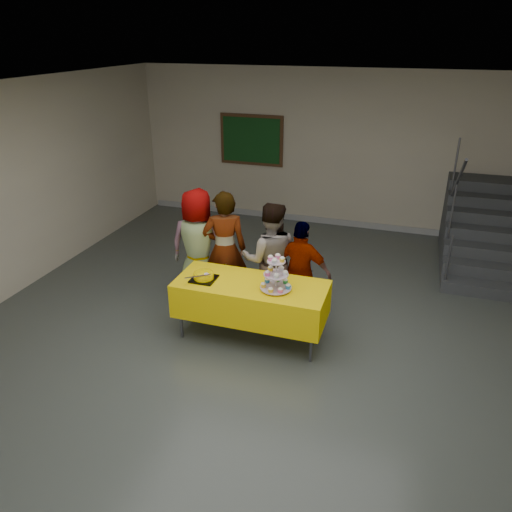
{
  "coord_description": "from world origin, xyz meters",
  "views": [
    {
      "loc": [
        1.46,
        -4.53,
        3.6
      ],
      "look_at": [
        -0.28,
        0.81,
        1.05
      ],
      "focal_mm": 35.0,
      "sensor_mm": 36.0,
      "label": 1
    }
  ],
  "objects_px": {
    "bake_table": "(251,298)",
    "cupcake_stand": "(276,277)",
    "schoolchild_d": "(301,272)",
    "schoolchild_a": "(198,246)",
    "schoolchild_c": "(270,259)",
    "schoolchild_b": "(225,249)",
    "staircase": "(484,232)",
    "bear_cake": "(204,275)",
    "noticeboard": "(251,140)"
  },
  "relations": [
    {
      "from": "bear_cake",
      "to": "schoolchild_d",
      "type": "xyz_separation_m",
      "value": [
        1.07,
        0.72,
        -0.13
      ]
    },
    {
      "from": "schoolchild_c",
      "to": "staircase",
      "type": "bearing_deg",
      "value": -151.32
    },
    {
      "from": "cupcake_stand",
      "to": "staircase",
      "type": "relative_size",
      "value": 0.19
    },
    {
      "from": "bake_table",
      "to": "bear_cake",
      "type": "xyz_separation_m",
      "value": [
        -0.59,
        -0.09,
        0.27
      ]
    },
    {
      "from": "schoolchild_d",
      "to": "noticeboard",
      "type": "bearing_deg",
      "value": -57.31
    },
    {
      "from": "cupcake_stand",
      "to": "bear_cake",
      "type": "height_order",
      "value": "cupcake_stand"
    },
    {
      "from": "schoolchild_b",
      "to": "noticeboard",
      "type": "xyz_separation_m",
      "value": [
        -0.83,
        3.63,
        0.76
      ]
    },
    {
      "from": "cupcake_stand",
      "to": "schoolchild_b",
      "type": "xyz_separation_m",
      "value": [
        -0.96,
        0.78,
        -0.1
      ]
    },
    {
      "from": "bake_table",
      "to": "schoolchild_d",
      "type": "bearing_deg",
      "value": 52.55
    },
    {
      "from": "bear_cake",
      "to": "schoolchild_c",
      "type": "distance_m",
      "value": 1.0
    },
    {
      "from": "schoolchild_a",
      "to": "schoolchild_d",
      "type": "bearing_deg",
      "value": 171.45
    },
    {
      "from": "cupcake_stand",
      "to": "bear_cake",
      "type": "bearing_deg",
      "value": -178.43
    },
    {
      "from": "schoolchild_b",
      "to": "schoolchild_a",
      "type": "bearing_deg",
      "value": -25.37
    },
    {
      "from": "schoolchild_b",
      "to": "bake_table",
      "type": "bearing_deg",
      "value": 107.65
    },
    {
      "from": "bake_table",
      "to": "schoolchild_d",
      "type": "relative_size",
      "value": 1.34
    },
    {
      "from": "bear_cake",
      "to": "schoolchild_c",
      "type": "height_order",
      "value": "schoolchild_c"
    },
    {
      "from": "cupcake_stand",
      "to": "bake_table",
      "type": "bearing_deg",
      "value": 169.16
    },
    {
      "from": "schoolchild_d",
      "to": "noticeboard",
      "type": "relative_size",
      "value": 1.08
    },
    {
      "from": "schoolchild_c",
      "to": "noticeboard",
      "type": "distance_m",
      "value": 4.04
    },
    {
      "from": "staircase",
      "to": "noticeboard",
      "type": "distance_m",
      "value": 4.64
    },
    {
      "from": "schoolchild_c",
      "to": "noticeboard",
      "type": "bearing_deg",
      "value": -83.24
    },
    {
      "from": "schoolchild_a",
      "to": "schoolchild_b",
      "type": "height_order",
      "value": "schoolchild_b"
    },
    {
      "from": "bake_table",
      "to": "cupcake_stand",
      "type": "height_order",
      "value": "cupcake_stand"
    },
    {
      "from": "schoolchild_b",
      "to": "staircase",
      "type": "xyz_separation_m",
      "value": [
        3.6,
        2.8,
        -0.35
      ]
    },
    {
      "from": "bake_table",
      "to": "staircase",
      "type": "bearing_deg",
      "value": 49.74
    },
    {
      "from": "schoolchild_a",
      "to": "schoolchild_d",
      "type": "height_order",
      "value": "schoolchild_a"
    },
    {
      "from": "schoolchild_c",
      "to": "schoolchild_d",
      "type": "bearing_deg",
      "value": 158.13
    },
    {
      "from": "bake_table",
      "to": "noticeboard",
      "type": "xyz_separation_m",
      "value": [
        -1.45,
        4.35,
        1.04
      ]
    },
    {
      "from": "schoolchild_a",
      "to": "staircase",
      "type": "bearing_deg",
      "value": -149.92
    },
    {
      "from": "schoolchild_c",
      "to": "schoolchild_a",
      "type": "bearing_deg",
      "value": -18.12
    },
    {
      "from": "bear_cake",
      "to": "staircase",
      "type": "relative_size",
      "value": 0.15
    },
    {
      "from": "schoolchild_a",
      "to": "schoolchild_c",
      "type": "bearing_deg",
      "value": 172.53
    },
    {
      "from": "bake_table",
      "to": "schoolchild_b",
      "type": "height_order",
      "value": "schoolchild_b"
    },
    {
      "from": "cupcake_stand",
      "to": "noticeboard",
      "type": "relative_size",
      "value": 0.34
    },
    {
      "from": "cupcake_stand",
      "to": "noticeboard",
      "type": "height_order",
      "value": "noticeboard"
    },
    {
      "from": "bear_cake",
      "to": "schoolchild_a",
      "type": "relative_size",
      "value": 0.22
    },
    {
      "from": "bake_table",
      "to": "cupcake_stand",
      "type": "bearing_deg",
      "value": -10.84
    },
    {
      "from": "schoolchild_a",
      "to": "schoolchild_c",
      "type": "height_order",
      "value": "schoolchild_a"
    },
    {
      "from": "bake_table",
      "to": "schoolchild_c",
      "type": "xyz_separation_m",
      "value": [
        0.04,
        0.68,
        0.24
      ]
    },
    {
      "from": "bear_cake",
      "to": "schoolchild_c",
      "type": "bearing_deg",
      "value": 50.44
    },
    {
      "from": "schoolchild_c",
      "to": "bake_table",
      "type": "bearing_deg",
      "value": 70.83
    },
    {
      "from": "bake_table",
      "to": "schoolchild_b",
      "type": "relative_size",
      "value": 1.12
    },
    {
      "from": "schoolchild_d",
      "to": "schoolchild_a",
      "type": "bearing_deg",
      "value": 1.44
    },
    {
      "from": "cupcake_stand",
      "to": "staircase",
      "type": "distance_m",
      "value": 4.47
    },
    {
      "from": "noticeboard",
      "to": "bake_table",
      "type": "bearing_deg",
      "value": -71.58
    },
    {
      "from": "bear_cake",
      "to": "schoolchild_d",
      "type": "bearing_deg",
      "value": 33.84
    },
    {
      "from": "bake_table",
      "to": "cupcake_stand",
      "type": "distance_m",
      "value": 0.52
    },
    {
      "from": "cupcake_stand",
      "to": "schoolchild_a",
      "type": "bearing_deg",
      "value": 149.83
    },
    {
      "from": "cupcake_stand",
      "to": "schoolchild_d",
      "type": "height_order",
      "value": "schoolchild_d"
    },
    {
      "from": "schoolchild_a",
      "to": "staircase",
      "type": "xyz_separation_m",
      "value": [
        4.01,
        2.79,
        -0.34
      ]
    }
  ]
}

